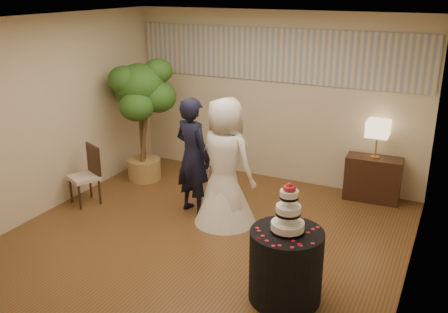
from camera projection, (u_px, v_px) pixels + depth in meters
The scene contains 15 objects.
floor at pixel (204, 240), 6.56m from camera, with size 5.00×5.00×0.00m, color brown.
ceiling at pixel (201, 20), 5.64m from camera, with size 5.00×5.00×0.00m, color white.
wall_back at pixel (274, 98), 8.22m from camera, with size 5.00×0.06×2.80m, color beige.
wall_front at pixel (54, 221), 3.98m from camera, with size 5.00×0.06×2.80m, color beige.
wall_left at pixel (49, 115), 7.13m from camera, with size 0.06×5.00×2.80m, color beige.
wall_right at pixel (419, 170), 5.07m from camera, with size 0.06×5.00×2.80m, color beige.
mural_border at pixel (275, 55), 7.97m from camera, with size 4.90×0.02×0.85m, color #ADAAA1.
groom at pixel (193, 156), 7.10m from camera, with size 0.63×0.41×1.72m, color black.
bride at pixel (225, 162), 6.78m from camera, with size 0.87×0.87×1.79m, color white.
cake_table at pixel (286, 265), 5.23m from camera, with size 0.77×0.77×0.79m, color black.
wedding_cake at pixel (288, 208), 5.01m from camera, with size 0.35×0.35×0.54m, color white, non-canonical shape.
console at pixel (373, 179), 7.67m from camera, with size 0.83×0.37×0.69m, color #311C11.
table_lamp at pixel (377, 139), 7.46m from camera, with size 0.33×0.33×0.58m, color #CAB485, non-canonical shape.
ficus_tree at pixel (142, 120), 8.25m from camera, with size 0.99×0.99×2.09m, color #2A571B, non-canonical shape.
side_chair at pixel (84, 176), 7.49m from camera, with size 0.41×0.43×0.90m, color #311C11, non-canonical shape.
Camera 1 is at (2.79, -5.13, 3.21)m, focal length 40.00 mm.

